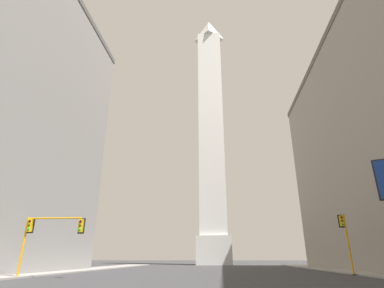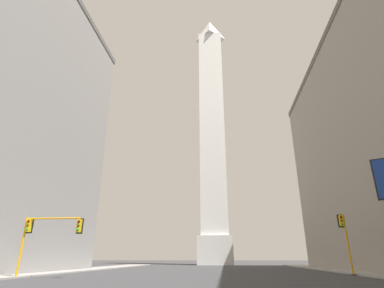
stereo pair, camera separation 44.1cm
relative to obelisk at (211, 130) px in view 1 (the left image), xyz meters
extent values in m
cube|color=gray|center=(-17.46, -48.41, -34.73)|extent=(5.00, 90.78, 0.15)
cube|color=silver|center=(0.00, 0.00, -31.57)|extent=(8.31, 8.31, 6.48)
cube|color=white|center=(0.00, 0.00, 1.17)|extent=(6.64, 6.64, 58.98)
pyramid|color=white|center=(0.00, 0.00, 34.31)|extent=(6.64, 6.64, 7.31)
cylinder|color=orange|center=(-15.27, -50.58, -32.31)|extent=(0.18, 0.18, 5.00)
cylinder|color=#262626|center=(-15.27, -50.58, -34.75)|extent=(0.40, 0.40, 0.10)
cube|color=yellow|center=(-14.98, -50.58, -30.51)|extent=(0.36, 0.36, 1.10)
cube|color=black|center=(-14.99, -50.40, -30.51)|extent=(0.58, 0.06, 1.32)
sphere|color=#410907|center=(-14.97, -50.77, -30.17)|extent=(0.22, 0.22, 0.22)
sphere|color=#483506|center=(-14.97, -50.77, -30.51)|extent=(0.22, 0.22, 0.22)
sphere|color=green|center=(-14.97, -50.77, -30.85)|extent=(0.22, 0.22, 0.22)
cylinder|color=orange|center=(-12.79, -50.58, -29.91)|extent=(4.97, 0.14, 0.14)
sphere|color=orange|center=(-15.27, -50.58, -29.91)|extent=(0.18, 0.18, 0.18)
cube|color=yellow|center=(-10.30, -50.58, -30.58)|extent=(0.36, 0.36, 1.10)
cube|color=black|center=(-10.31, -50.40, -30.58)|extent=(0.58, 0.06, 1.32)
sphere|color=#410907|center=(-10.29, -50.77, -30.24)|extent=(0.22, 0.22, 0.22)
sphere|color=#483506|center=(-10.29, -50.77, -30.58)|extent=(0.22, 0.22, 0.22)
sphere|color=green|center=(-10.29, -50.77, -30.92)|extent=(0.22, 0.22, 0.22)
cylinder|color=orange|center=(14.72, -42.96, -31.85)|extent=(0.18, 0.18, 5.91)
cylinder|color=#262626|center=(14.72, -42.96, -34.75)|extent=(0.40, 0.40, 0.10)
cube|color=yellow|center=(14.43, -42.96, -29.59)|extent=(0.34, 0.34, 1.10)
cube|color=black|center=(14.43, -42.78, -29.59)|extent=(0.58, 0.03, 1.32)
sphere|color=#410907|center=(14.42, -43.15, -29.25)|extent=(0.22, 0.22, 0.22)
sphere|color=#483506|center=(14.42, -43.15, -29.59)|extent=(0.22, 0.22, 0.22)
sphere|color=green|center=(14.42, -43.15, -29.93)|extent=(0.22, 0.22, 0.22)
camera|label=1|loc=(1.89, -76.38, -33.17)|focal=28.00mm
camera|label=2|loc=(2.33, -76.33, -33.17)|focal=28.00mm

